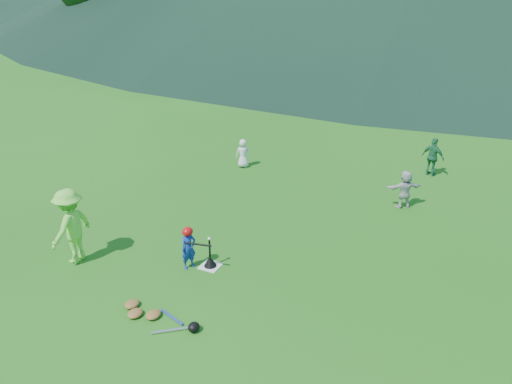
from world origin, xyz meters
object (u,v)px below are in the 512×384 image
Objects in this scene: home_plate at (210,266)px; fielder_a at (243,153)px; batter_child at (189,248)px; adult_coach at (71,226)px; batting_tee at (210,262)px; fielder_c at (433,157)px; fielder_d at (405,189)px; equipment_pile at (153,315)px.

fielder_a reaches higher than home_plate.
batter_child is at bearing 73.93° from fielder_a.
adult_coach reaches higher than batting_tee.
fielder_a is at bearing 109.79° from batting_tee.
adult_coach is 2.67× the size of batting_tee.
fielder_a reaches higher than batting_tee.
fielder_c is at bearing 64.59° from home_plate.
fielder_d is at bearing 138.29° from fielder_a.
batting_tee is at bearing 84.99° from fielder_c.
adult_coach is at bearing 160.89° from equipment_pile.
batting_tee is 0.38× the size of equipment_pile.
fielder_c is 9.02m from batting_tee.
adult_coach is 11.53m from fielder_c.
adult_coach reaches higher than fielder_c.
batting_tee is at bearing -33.60° from batter_child.
adult_coach reaches higher than fielder_a.
fielder_c is at bearing -0.11° from batter_child.
fielder_d is at bearing -8.72° from batter_child.
batting_tee is (3.03, 1.10, -0.78)m from adult_coach.
equipment_pile is at bearing 69.28° from adult_coach.
equipment_pile is at bearing -92.32° from home_plate.
batter_child is 0.56× the size of equipment_pile.
home_plate is 0.34× the size of fielder_c.
fielder_d reaches higher than fielder_a.
fielder_c is at bearing -133.35° from fielder_d.
fielder_d is 1.67× the size of batting_tee.
fielder_d is 6.25m from batting_tee.
batter_child is 9.40m from fielder_c.
fielder_c reaches higher than equipment_pile.
fielder_a is (-2.22, 6.17, 0.49)m from home_plate.
fielder_d is at bearing 56.15° from home_plate.
fielder_c is (3.86, 8.13, 0.64)m from home_plate.
fielder_a is (-1.80, 6.41, -0.00)m from batter_child.
fielder_a is 1.48× the size of batting_tee.
fielder_d is (-0.39, -2.96, -0.09)m from fielder_c.
batting_tee is at bearing 78.01° from fielder_a.
home_plate is 9.03m from fielder_c.
home_plate is at bearing 78.01° from fielder_a.
fielder_d is at bearing 56.15° from batting_tee.
batter_child is at bearing -150.59° from batting_tee.
equipment_pile is (-3.56, -7.29, -0.50)m from fielder_d.
batter_child is 0.61m from batting_tee.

